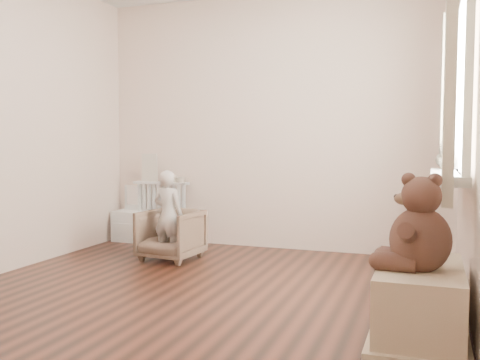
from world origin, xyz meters
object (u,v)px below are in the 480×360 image
(child, at_px, (168,215))
(plush_cat, at_px, (446,155))
(radiator, at_px, (161,207))
(armchair, at_px, (171,235))
(teddy_bear, at_px, (421,222))
(toy_bench, at_px, (420,301))
(toy_vanity, at_px, (133,216))

(child, relative_size, plush_cat, 3.60)
(radiator, bearing_deg, child, -58.01)
(armchair, relative_size, teddy_bear, 1.00)
(armchair, height_order, child, child)
(radiator, height_order, toy_bench, radiator)
(armchair, distance_m, toy_bench, 2.58)
(armchair, height_order, toy_bench, armchair)
(radiator, relative_size, plush_cat, 2.91)
(child, bearing_deg, armchair, -84.22)
(toy_vanity, xyz_separation_m, teddy_bear, (3.07, -2.12, 0.40))
(toy_bench, bearing_deg, plush_cat, 82.42)
(toy_vanity, bearing_deg, plush_cat, -16.64)
(radiator, relative_size, child, 0.81)
(toy_vanity, bearing_deg, radiator, 5.00)
(armchair, relative_size, plush_cat, 2.27)
(child, height_order, teddy_bear, teddy_bear)
(plush_cat, bearing_deg, armchair, 149.63)
(armchair, relative_size, toy_bench, 0.60)
(armchair, xyz_separation_m, plush_cat, (2.37, -0.24, 0.76))
(radiator, distance_m, child, 0.94)
(radiator, bearing_deg, plush_cat, -19.04)
(armchair, distance_m, plush_cat, 2.50)
(radiator, distance_m, plush_cat, 3.09)
(radiator, xyz_separation_m, child, (0.50, -0.80, 0.04))
(toy_bench, height_order, teddy_bear, teddy_bear)
(teddy_bear, bearing_deg, radiator, 146.36)
(plush_cat, bearing_deg, teddy_bear, -121.53)
(toy_vanity, relative_size, toy_bench, 0.71)
(toy_bench, xyz_separation_m, plush_cat, (0.14, 1.05, 0.80))
(radiator, relative_size, toy_bench, 0.77)
(toy_vanity, distance_m, teddy_bear, 3.75)
(toy_vanity, xyz_separation_m, armchair, (0.84, -0.72, -0.04))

